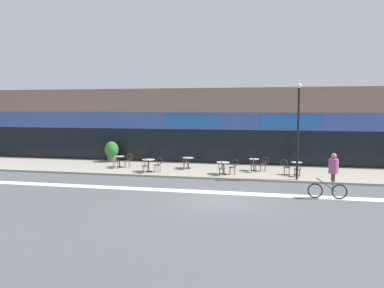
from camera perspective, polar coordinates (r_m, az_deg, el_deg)
The scene contains 24 objects.
ground_plane at distance 16.82m, azimuth 4.47°, elevation -8.46°, with size 120.00×120.00×0.00m, color #4C4C51.
sidewalk_slab at distance 23.86m, azimuth 6.73°, elevation -4.14°, with size 40.00×5.50×0.12m, color gray.
storefront_facade at distance 28.25m, azimuth 7.66°, elevation 2.77°, with size 40.00×4.06×5.45m.
bike_lane_stripe at distance 18.13m, azimuth 5.03°, elevation -7.42°, with size 36.00×0.70×0.01m, color silver.
bistro_table_0 at distance 25.35m, azimuth -10.99°, elevation -2.31°, with size 0.66×0.66×0.73m.
bistro_table_1 at distance 23.24m, azimuth -6.63°, elevation -2.87°, with size 0.78×0.78×0.76m.
bistro_table_2 at distance 24.38m, azimuth -0.61°, elevation -2.55°, with size 0.73×0.73×0.70m.
bistro_table_3 at distance 22.32m, azimuth 4.76°, elevation -3.28°, with size 0.79×0.79×0.72m.
bistro_table_4 at distance 23.72m, azimuth 9.42°, elevation -2.78°, with size 0.63×0.63×0.76m.
bistro_table_5 at distance 22.78m, azimuth 15.65°, elevation -3.24°, with size 0.63×0.63×0.77m.
cafe_chair_0_near at distance 24.78m, azimuth -11.55°, elevation -2.50°, with size 0.41×0.58×0.90m.
cafe_chair_0_side at distance 25.12m, azimuth -9.67°, elevation -2.36°, with size 0.60×0.45×0.90m.
cafe_chair_1_near at distance 22.66m, azimuth -7.11°, elevation -3.18°, with size 0.44×0.59×0.90m.
cafe_chair_1_side at distance 23.05m, azimuth -5.16°, elevation -3.01°, with size 0.59×0.44×0.90m.
cafe_chair_2_near at distance 23.78m, azimuth -0.93°, elevation -2.73°, with size 0.41×0.58×0.90m.
cafe_chair_3_near at distance 21.71m, azimuth 4.56°, elevation -3.55°, with size 0.42×0.58×0.90m.
cafe_chair_3_side at distance 22.25m, azimuth 6.35°, elevation -3.34°, with size 0.59×0.43×0.90m.
cafe_chair_4_near at distance 23.11m, azimuth 9.35°, elevation -3.04°, with size 0.42×0.58×0.90m.
cafe_chair_4_side at distance 23.70m, azimuth 10.94°, elevation -2.86°, with size 0.59×0.43×0.90m.
cafe_chair_5_near at distance 22.17m, azimuth 15.75°, elevation -3.55°, with size 0.40×0.58×0.90m.
cafe_chair_5_side at distance 22.76m, azimuth 14.08°, elevation -3.27°, with size 0.59×0.43×0.90m.
planter_pot at distance 27.86m, azimuth -12.15°, elevation -1.02°, with size 0.99×0.99×1.49m.
lamp_post at distance 21.11m, azimuth 15.88°, elevation 2.85°, with size 0.26×0.26×5.25m.
cyclist_0 at distance 17.82m, azimuth 20.54°, elevation -4.10°, with size 1.70×0.48×2.05m.
Camera 1 is at (2.08, -16.18, 4.08)m, focal length 35.00 mm.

